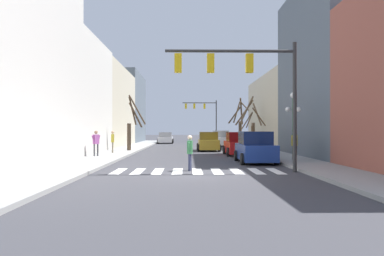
{
  "coord_description": "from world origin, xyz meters",
  "views": [
    {
      "loc": [
        -0.48,
        -15.91,
        1.9
      ],
      "look_at": [
        0.19,
        31.78,
        2.11
      ],
      "focal_mm": 35.0,
      "sensor_mm": 36.0,
      "label": 1
    }
  ],
  "objects_px": {
    "traffic_signal_far": "(204,111)",
    "pedestrian_near_right_corner": "(190,150)",
    "pedestrian_crossing_street": "(294,143)",
    "street_tree_left_mid": "(241,123)",
    "car_driving_away_lane": "(166,138)",
    "traffic_signal_near": "(246,76)",
    "street_tree_left_far": "(253,131)",
    "street_tree_left_near": "(132,127)",
    "car_parked_right_far": "(255,148)",
    "car_parked_right_mid": "(239,144)",
    "car_driving_toward_lane": "(208,142)",
    "pedestrian_waiting_at_curb": "(96,141)",
    "street_lamp_right_corner": "(293,112)",
    "street_tree_right_far": "(251,125)",
    "pedestrian_on_left_sidewalk": "(113,140)",
    "car_parked_left_near": "(221,139)"
  },
  "relations": [
    {
      "from": "traffic_signal_near",
      "to": "traffic_signal_far",
      "type": "xyz_separation_m",
      "value": [
        0.21,
        44.4,
        0.62
      ]
    },
    {
      "from": "car_parked_right_mid",
      "to": "car_driving_toward_lane",
      "type": "bearing_deg",
      "value": 19.02
    },
    {
      "from": "traffic_signal_far",
      "to": "street_tree_right_far",
      "type": "relative_size",
      "value": 1.3
    },
    {
      "from": "traffic_signal_near",
      "to": "car_parked_right_mid",
      "type": "height_order",
      "value": "traffic_signal_near"
    },
    {
      "from": "street_tree_left_far",
      "to": "pedestrian_near_right_corner",
      "type": "bearing_deg",
      "value": -109.09
    },
    {
      "from": "car_driving_toward_lane",
      "to": "car_parked_right_mid",
      "type": "height_order",
      "value": "car_parked_right_mid"
    },
    {
      "from": "traffic_signal_near",
      "to": "traffic_signal_far",
      "type": "height_order",
      "value": "traffic_signal_far"
    },
    {
      "from": "street_lamp_right_corner",
      "to": "street_tree_left_far",
      "type": "bearing_deg",
      "value": 90.87
    },
    {
      "from": "pedestrian_waiting_at_curb",
      "to": "street_tree_right_far",
      "type": "bearing_deg",
      "value": -10.45
    },
    {
      "from": "pedestrian_crossing_street",
      "to": "street_lamp_right_corner",
      "type": "bearing_deg",
      "value": -146.94
    },
    {
      "from": "traffic_signal_near",
      "to": "car_driving_toward_lane",
      "type": "distance_m",
      "value": 17.3
    },
    {
      "from": "street_tree_left_mid",
      "to": "street_tree_right_far",
      "type": "bearing_deg",
      "value": -91.66
    },
    {
      "from": "traffic_signal_far",
      "to": "car_driving_toward_lane",
      "type": "height_order",
      "value": "traffic_signal_far"
    },
    {
      "from": "pedestrian_on_left_sidewalk",
      "to": "traffic_signal_near",
      "type": "bearing_deg",
      "value": 24.86
    },
    {
      "from": "car_parked_right_far",
      "to": "pedestrian_waiting_at_curb",
      "type": "distance_m",
      "value": 10.58
    },
    {
      "from": "traffic_signal_near",
      "to": "car_driving_away_lane",
      "type": "relative_size",
      "value": 1.39
    },
    {
      "from": "street_lamp_right_corner",
      "to": "street_tree_left_mid",
      "type": "relative_size",
      "value": 0.69
    },
    {
      "from": "car_parked_right_mid",
      "to": "pedestrian_crossing_street",
      "type": "height_order",
      "value": "pedestrian_crossing_street"
    },
    {
      "from": "pedestrian_waiting_at_curb",
      "to": "street_tree_left_near",
      "type": "distance_m",
      "value": 7.37
    },
    {
      "from": "street_lamp_right_corner",
      "to": "car_driving_away_lane",
      "type": "xyz_separation_m",
      "value": [
        -9.26,
        29.82,
        -2.25
      ]
    },
    {
      "from": "pedestrian_crossing_street",
      "to": "pedestrian_near_right_corner",
      "type": "relative_size",
      "value": 1.03
    },
    {
      "from": "car_parked_right_mid",
      "to": "car_parked_right_far",
      "type": "bearing_deg",
      "value": -179.71
    },
    {
      "from": "pedestrian_crossing_street",
      "to": "street_tree_right_far",
      "type": "height_order",
      "value": "street_tree_right_far"
    },
    {
      "from": "car_parked_right_far",
      "to": "pedestrian_waiting_at_curb",
      "type": "bearing_deg",
      "value": 70.62
    },
    {
      "from": "car_parked_right_mid",
      "to": "car_driving_away_lane",
      "type": "xyz_separation_m",
      "value": [
        -6.84,
        24.09,
        -0.08
      ]
    },
    {
      "from": "car_parked_left_near",
      "to": "pedestrian_near_right_corner",
      "type": "bearing_deg",
      "value": 171.7
    },
    {
      "from": "car_driving_toward_lane",
      "to": "car_parked_right_mid",
      "type": "xyz_separation_m",
      "value": [
        1.97,
        -5.73,
        0.01
      ]
    },
    {
      "from": "street_lamp_right_corner",
      "to": "street_tree_left_far",
      "type": "xyz_separation_m",
      "value": [
        -0.19,
        12.58,
        -1.22
      ]
    },
    {
      "from": "street_lamp_right_corner",
      "to": "pedestrian_waiting_at_curb",
      "type": "bearing_deg",
      "value": 167.04
    },
    {
      "from": "street_lamp_right_corner",
      "to": "traffic_signal_near",
      "type": "bearing_deg",
      "value": -124.03
    },
    {
      "from": "car_parked_right_mid",
      "to": "street_tree_left_near",
      "type": "relative_size",
      "value": 0.95
    },
    {
      "from": "traffic_signal_far",
      "to": "car_parked_right_far",
      "type": "xyz_separation_m",
      "value": [
        1.08,
        -39.6,
        -4.08
      ]
    },
    {
      "from": "street_lamp_right_corner",
      "to": "street_tree_left_near",
      "type": "height_order",
      "value": "street_tree_left_near"
    },
    {
      "from": "car_parked_right_mid",
      "to": "pedestrian_waiting_at_curb",
      "type": "distance_m",
      "value": 10.36
    },
    {
      "from": "car_driving_toward_lane",
      "to": "pedestrian_crossing_street",
      "type": "xyz_separation_m",
      "value": [
        4.36,
        -11.83,
        0.36
      ]
    },
    {
      "from": "traffic_signal_far",
      "to": "street_lamp_right_corner",
      "type": "bearing_deg",
      "value": -84.9
    },
    {
      "from": "traffic_signal_near",
      "to": "pedestrian_on_left_sidewalk",
      "type": "xyz_separation_m",
      "value": [
        -8.28,
        11.85,
        -3.15
      ]
    },
    {
      "from": "street_tree_left_near",
      "to": "car_parked_right_far",
      "type": "bearing_deg",
      "value": -50.98
    },
    {
      "from": "traffic_signal_near",
      "to": "street_tree_left_far",
      "type": "relative_size",
      "value": 1.53
    },
    {
      "from": "pedestrian_waiting_at_curb",
      "to": "street_tree_left_mid",
      "type": "relative_size",
      "value": 0.29
    },
    {
      "from": "street_tree_left_far",
      "to": "street_tree_left_near",
      "type": "relative_size",
      "value": 0.81
    },
    {
      "from": "street_lamp_right_corner",
      "to": "pedestrian_near_right_corner",
      "type": "relative_size",
      "value": 2.41
    },
    {
      "from": "pedestrian_crossing_street",
      "to": "street_tree_left_mid",
      "type": "distance_m",
      "value": 24.98
    },
    {
      "from": "car_driving_toward_lane",
      "to": "pedestrian_crossing_street",
      "type": "relative_size",
      "value": 2.56
    },
    {
      "from": "car_driving_away_lane",
      "to": "pedestrian_waiting_at_curb",
      "type": "relative_size",
      "value": 2.51
    },
    {
      "from": "street_lamp_right_corner",
      "to": "street_tree_left_near",
      "type": "relative_size",
      "value": 0.84
    },
    {
      "from": "car_driving_away_lane",
      "to": "pedestrian_crossing_street",
      "type": "relative_size",
      "value": 2.5
    },
    {
      "from": "traffic_signal_far",
      "to": "pedestrian_near_right_corner",
      "type": "height_order",
      "value": "traffic_signal_far"
    },
    {
      "from": "car_driving_toward_lane",
      "to": "street_tree_right_far",
      "type": "height_order",
      "value": "street_tree_right_far"
    },
    {
      "from": "car_parked_right_far",
      "to": "pedestrian_crossing_street",
      "type": "bearing_deg",
      "value": -82.73
    }
  ]
}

